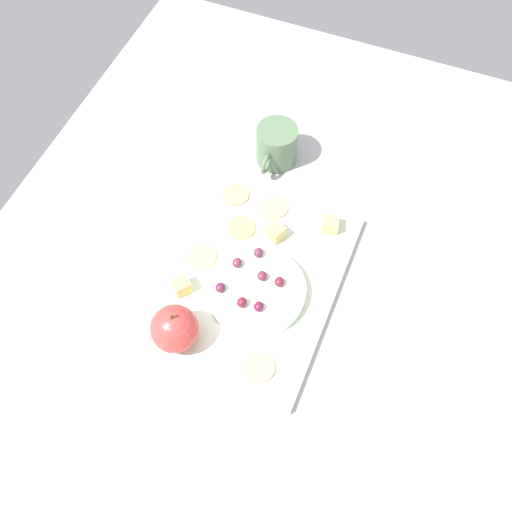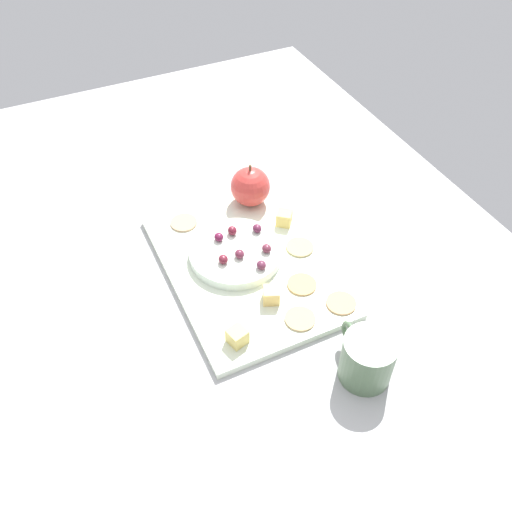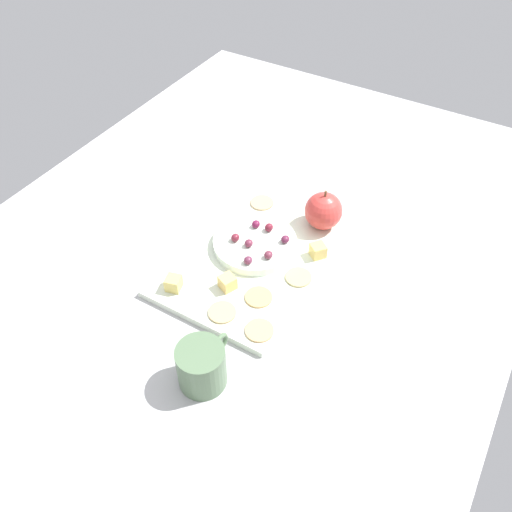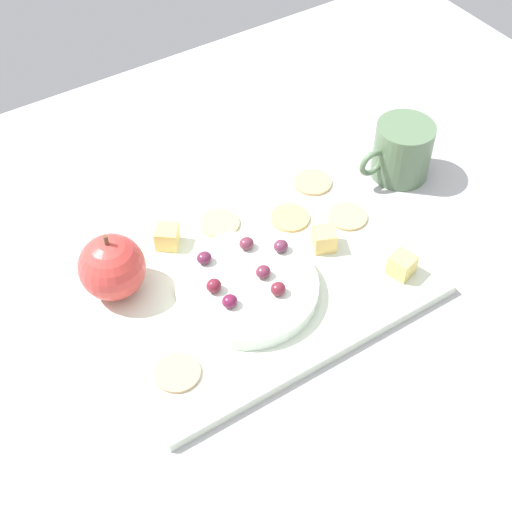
{
  "view_description": "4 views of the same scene",
  "coord_description": "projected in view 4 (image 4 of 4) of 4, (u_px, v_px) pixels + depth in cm",
  "views": [
    {
      "loc": [
        44.53,
        16.4,
        101.47
      ],
      "look_at": [
        -7.6,
        -4.72,
        9.36
      ],
      "focal_mm": 44.41,
      "sensor_mm": 36.0,
      "label": 1
    },
    {
      "loc": [
        -65.7,
        23.27,
        76.26
      ],
      "look_at": [
        -7.09,
        -4.5,
        9.62
      ],
      "focal_mm": 37.78,
      "sensor_mm": 36.0,
      "label": 2
    },
    {
      "loc": [
        -68.44,
        -41.82,
        81.84
      ],
      "look_at": [
        -7.48,
        -5.77,
        9.41
      ],
      "focal_mm": 37.41,
      "sensor_mm": 36.0,
      "label": 3
    },
    {
      "loc": [
        26.73,
        44.87,
        73.64
      ],
      "look_at": [
        -5.35,
        -5.03,
        8.72
      ],
      "focal_mm": 52.0,
      "sensor_mm": 36.0,
      "label": 4
    }
  ],
  "objects": [
    {
      "name": "apple_stem",
      "position": [
        106.0,
        240.0,
        0.82
      ],
      "size": [
        0.5,
        0.5,
        1.2
      ],
      "primitive_type": "cylinder",
      "color": "brown",
      "rests_on": "apple_whole"
    },
    {
      "name": "grape_6",
      "position": [
        263.0,
        272.0,
        0.86
      ],
      "size": [
        1.83,
        1.64,
        1.51
      ],
      "primitive_type": "ellipsoid",
      "color": "maroon",
      "rests_on": "serving_dish"
    },
    {
      "name": "cheese_cube_0",
      "position": [
        167.0,
        237.0,
        0.92
      ],
      "size": [
        3.85,
        3.85,
        2.74
      ],
      "primitive_type": "cube",
      "rotation": [
        0.0,
        0.0,
        0.9
      ],
      "color": "#EECC68",
      "rests_on": "platter"
    },
    {
      "name": "cracker_1",
      "position": [
        220.0,
        223.0,
        0.95
      ],
      "size": [
        5.08,
        5.08,
        0.4
      ],
      "primitive_type": "cylinder",
      "color": "tan",
      "rests_on": "platter"
    },
    {
      "name": "grape_2",
      "position": [
        230.0,
        301.0,
        0.83
      ],
      "size": [
        1.83,
        1.64,
        1.49
      ],
      "primitive_type": "ellipsoid",
      "color": "maroon",
      "rests_on": "serving_dish"
    },
    {
      "name": "table",
      "position": [
        241.0,
        336.0,
        0.88
      ],
      "size": [
        143.07,
        107.72,
        4.81
      ],
      "primitive_type": "cube",
      "color": "#AEAEB0",
      "rests_on": "ground"
    },
    {
      "name": "cracker_0",
      "position": [
        290.0,
        218.0,
        0.96
      ],
      "size": [
        5.08,
        5.08,
        0.4
      ],
      "primitive_type": "cylinder",
      "color": "tan",
      "rests_on": "platter"
    },
    {
      "name": "cheese_cube_2",
      "position": [
        324.0,
        239.0,
        0.91
      ],
      "size": [
        3.61,
        3.61,
        2.74
      ],
      "primitive_type": "cube",
      "rotation": [
        0.0,
        0.0,
        1.16
      ],
      "color": "#F1C66B",
      "rests_on": "platter"
    },
    {
      "name": "apple_whole",
      "position": [
        112.0,
        267.0,
        0.85
      ],
      "size": [
        7.82,
        7.82,
        7.82
      ],
      "primitive_type": "sphere",
      "color": "#CE3C37",
      "rests_on": "platter"
    },
    {
      "name": "cracker_2",
      "position": [
        313.0,
        182.0,
        1.0
      ],
      "size": [
        5.08,
        5.08,
        0.4
      ],
      "primitive_type": "cylinder",
      "color": "tan",
      "rests_on": "platter"
    },
    {
      "name": "platter",
      "position": [
        259.0,
        285.0,
        0.89
      ],
      "size": [
        38.69,
        26.79,
        1.38
      ],
      "primitive_type": "cube",
      "color": "silver",
      "rests_on": "table"
    },
    {
      "name": "serving_dish",
      "position": [
        247.0,
        288.0,
        0.87
      ],
      "size": [
        16.8,
        16.8,
        1.84
      ],
      "primitive_type": "cylinder",
      "color": "white",
      "rests_on": "platter"
    },
    {
      "name": "cheese_cube_1",
      "position": [
        402.0,
        265.0,
        0.89
      ],
      "size": [
        3.38,
        3.38,
        2.74
      ],
      "primitive_type": "cube",
      "rotation": [
        0.0,
        0.0,
        0.27
      ],
      "color": "#E5CB67",
      "rests_on": "platter"
    },
    {
      "name": "grape_4",
      "position": [
        246.0,
        243.0,
        0.89
      ],
      "size": [
        1.83,
        1.64,
        1.5
      ],
      "primitive_type": "ellipsoid",
      "color": "brown",
      "rests_on": "serving_dish"
    },
    {
      "name": "grape_0",
      "position": [
        281.0,
        246.0,
        0.89
      ],
      "size": [
        1.83,
        1.64,
        1.5
      ],
      "primitive_type": "ellipsoid",
      "color": "#632A42",
      "rests_on": "serving_dish"
    },
    {
      "name": "cracker_3",
      "position": [
        348.0,
        217.0,
        0.96
      ],
      "size": [
        5.08,
        5.08,
        0.4
      ],
      "primitive_type": "cylinder",
      "color": "tan",
      "rests_on": "platter"
    },
    {
      "name": "cup",
      "position": [
        402.0,
        151.0,
        1.01
      ],
      "size": [
        11.17,
        7.96,
        8.09
      ],
      "color": "#546F4F",
      "rests_on": "table"
    },
    {
      "name": "cracker_4",
      "position": [
        177.0,
        373.0,
        0.8
      ],
      "size": [
        5.08,
        5.08,
        0.4
      ],
      "primitive_type": "cylinder",
      "color": "tan",
      "rests_on": "platter"
    },
    {
      "name": "grape_5",
      "position": [
        278.0,
        289.0,
        0.84
      ],
      "size": [
        1.83,
        1.64,
        1.59
      ],
      "primitive_type": "ellipsoid",
      "color": "maroon",
      "rests_on": "serving_dish"
    },
    {
      "name": "grape_1",
      "position": [
        205.0,
        257.0,
        0.88
      ],
      "size": [
        1.83,
        1.64,
        1.47
      ],
      "primitive_type": "ellipsoid",
      "color": "#5F213C",
      "rests_on": "serving_dish"
    },
    {
      "name": "grape_3",
      "position": [
        214.0,
        286.0,
        0.85
      ],
      "size": [
        1.83,
        1.64,
        1.7
      ],
      "primitive_type": "ellipsoid",
      "color": "maroon",
      "rests_on": "serving_dish"
    }
  ]
}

